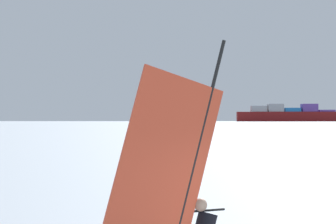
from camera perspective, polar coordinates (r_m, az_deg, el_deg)
windsurfer at (r=10.77m, az=1.71°, el=-9.44°), size 2.36×2.84×4.06m
cargo_ship at (r=889.34m, az=11.61°, el=-0.20°), size 177.11×91.83×37.06m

